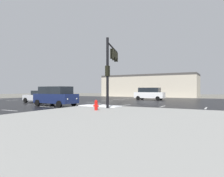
# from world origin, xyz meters

# --- Properties ---
(ground_plane) EXTENTS (120.00, 120.00, 0.00)m
(ground_plane) POSITION_xyz_m (0.00, 0.00, 0.00)
(ground_plane) COLOR slate
(road_asphalt) EXTENTS (44.00, 44.00, 0.02)m
(road_asphalt) POSITION_xyz_m (0.00, 0.00, 0.01)
(road_asphalt) COLOR black
(road_asphalt) RESTS_ON ground_plane
(sidewalk_corner) EXTENTS (18.00, 18.00, 0.14)m
(sidewalk_corner) POSITION_xyz_m (12.00, -12.00, 0.07)
(sidewalk_corner) COLOR #9E9E99
(sidewalk_corner) RESTS_ON ground_plane
(snow_strip_curbside) EXTENTS (4.00, 1.60, 0.06)m
(snow_strip_curbside) POSITION_xyz_m (5.00, -4.00, 0.17)
(snow_strip_curbside) COLOR white
(snow_strip_curbside) RESTS_ON sidewalk_corner
(lane_markings) EXTENTS (36.15, 36.15, 0.01)m
(lane_markings) POSITION_xyz_m (1.20, -1.38, 0.02)
(lane_markings) COLOR silver
(lane_markings) RESTS_ON road_asphalt
(traffic_signal_mast) EXTENTS (1.58, 4.55, 6.07)m
(traffic_signal_mast) POSITION_xyz_m (6.23, -4.04, 4.30)
(traffic_signal_mast) COLOR black
(traffic_signal_mast) RESTS_ON sidewalk_corner
(fire_hydrant) EXTENTS (0.48, 0.26, 0.79)m
(fire_hydrant) POSITION_xyz_m (6.74, -7.34, 0.54)
(fire_hydrant) COLOR red
(fire_hydrant) RESTS_ON sidewalk_corner
(strip_building_background) EXTENTS (23.01, 8.00, 5.36)m
(strip_building_background) POSITION_xyz_m (-0.70, 27.99, 2.68)
(strip_building_background) COLOR #BCB29E
(strip_building_background) RESTS_ON ground_plane
(sedan_silver) EXTENTS (4.62, 2.25, 1.58)m
(sedan_silver) POSITION_xyz_m (-5.35, -2.15, 0.85)
(sedan_silver) COLOR #B7BABF
(sedan_silver) RESTS_ON road_asphalt
(suv_navy) EXTENTS (4.95, 2.46, 2.03)m
(suv_navy) POSITION_xyz_m (0.10, -4.91, 1.09)
(suv_navy) COLOR #141E47
(suv_navy) RESTS_ON road_asphalt
(suv_white) EXTENTS (4.86, 2.23, 2.03)m
(suv_white) POSITION_xyz_m (4.80, 11.64, 1.09)
(suv_white) COLOR white
(suv_white) RESTS_ON road_asphalt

